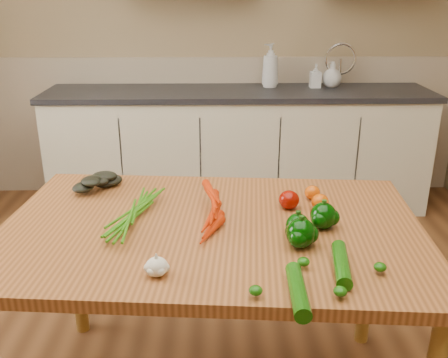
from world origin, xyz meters
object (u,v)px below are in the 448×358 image
pepper_a (298,226)px  tomato_b (312,192)px  pepper_c (301,233)px  pepper_b (323,216)px  zucchini_a (341,264)px  garlic_bulb (157,267)px  soap_bottle_c (332,74)px  zucchini_b (298,291)px  soap_bottle_b (316,76)px  carrot_bunch (187,211)px  leafy_greens (104,177)px  soap_bottle_a (270,65)px  tomato_c (320,202)px  table (212,247)px  tomato_a (289,200)px

pepper_a → tomato_b: pepper_a is taller
pepper_c → pepper_b: bearing=52.9°
pepper_a → zucchini_a: size_ratio=0.36×
garlic_bulb → soap_bottle_c: bearing=66.9°
garlic_bulb → tomato_b: size_ratio=1.08×
zucchini_b → pepper_c: bearing=79.5°
soap_bottle_b → carrot_bunch: (-0.86, -2.10, -0.14)m
zucchini_a → zucchini_b: (-0.15, -0.14, 0.00)m
leafy_greens → pepper_a: size_ratio=2.64×
soap_bottle_a → leafy_greens: (-0.89, -1.81, -0.20)m
pepper_a → pepper_b: bearing=32.4°
soap_bottle_c → leafy_greens: bearing=-59.2°
tomato_c → zucchini_b: bearing=-106.8°
soap_bottle_a → carrot_bunch: size_ratio=1.15×
table → tomato_c: 0.45m
soap_bottle_a → pepper_c: (-0.14, -2.33, -0.21)m
soap_bottle_a → carrot_bunch: 2.20m
table → pepper_a: bearing=-13.5°
soap_bottle_c → tomato_c: size_ratio=2.81×
soap_bottle_a → soap_bottle_b: size_ratio=1.84×
leafy_greens → soap_bottle_c: bearing=53.1°
tomato_a → tomato_c: tomato_a is taller
table → tomato_b: tomato_b is taller
soap_bottle_a → zucchini_b: bearing=-39.9°
leafy_greens → garlic_bulb: (0.29, -0.68, -0.03)m
table → garlic_bulb: garlic_bulb is taller
pepper_a → soap_bottle_c: bearing=74.8°
soap_bottle_b → pepper_c: bearing=-101.5°
pepper_a → tomato_b: (0.11, 0.32, -0.01)m
tomato_c → soap_bottle_a: bearing=89.4°
tomato_b → pepper_a: bearing=-109.1°
soap_bottle_a → garlic_bulb: (-0.59, -2.50, -0.23)m
pepper_b → soap_bottle_b: bearing=80.1°
soap_bottle_b → pepper_a: soap_bottle_b is taller
soap_bottle_b → soap_bottle_c: soap_bottle_c is taller
tomato_b → pepper_c: bearing=-106.0°
garlic_bulb → zucchini_a: (0.55, 0.01, -0.00)m
table → zucchini_b: size_ratio=6.86×
tomato_c → pepper_a: bearing=-118.7°
carrot_bunch → tomato_b: carrot_bunch is taller
pepper_c → tomato_b: pepper_c is taller
carrot_bunch → garlic_bulb: carrot_bunch is taller
carrot_bunch → pepper_c: 0.43m
garlic_bulb → zucchini_b: size_ratio=0.29×
pepper_a → pepper_c: size_ratio=0.85×
tomato_b → carrot_bunch: bearing=-158.9°
pepper_a → zucchini_b: 0.37m
pepper_b → zucchini_b: 0.46m
soap_bottle_c → tomato_a: (-0.61, -2.02, -0.15)m
garlic_bulb → pepper_a: (0.45, 0.24, 0.01)m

